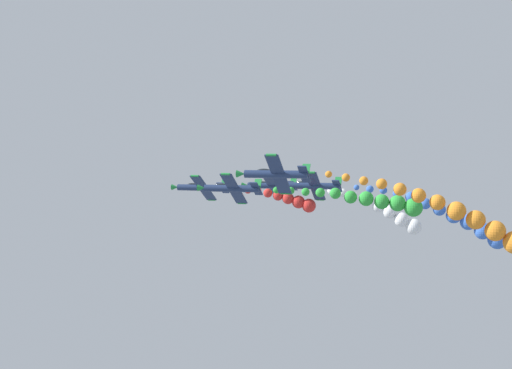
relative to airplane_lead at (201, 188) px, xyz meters
name	(u,v)px	position (x,y,z in m)	size (l,w,h in m)	color
airplane_lead	(201,188)	(0.00, 0.00, 0.00)	(8.44, 10.35, 5.13)	navy
smoke_trail_lead	(290,200)	(0.48, -16.15, -1.83)	(2.48, 14.04, 4.23)	red
airplane_left_inner	(231,188)	(-10.62, -9.40, 0.64)	(8.24, 10.35, 5.47)	navy
smoke_trail_left_inner	(377,201)	(-9.84, -32.00, -0.90)	(3.19, 22.26, 4.12)	green
airplane_right_inner	(270,186)	(9.01, -10.21, 0.04)	(8.65, 10.35, 4.72)	navy
smoke_trail_right_inner	(387,213)	(9.23, -31.53, -4.43)	(2.86, 20.44, 8.55)	white
airplane_left_outer	(312,186)	(-0.38, -20.17, 0.67)	(8.27, 10.35, 5.41)	navy
smoke_trail_left_outer	(461,221)	(0.20, -43.93, -4.54)	(3.19, 23.75, 9.74)	blue
airplane_right_outer	(275,174)	(-20.00, -19.17, 3.32)	(7.85, 10.35, 6.05)	navy
smoke_trail_right_outer	(500,237)	(-19.41, -48.50, -4.37)	(3.49, 30.51, 13.95)	orange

